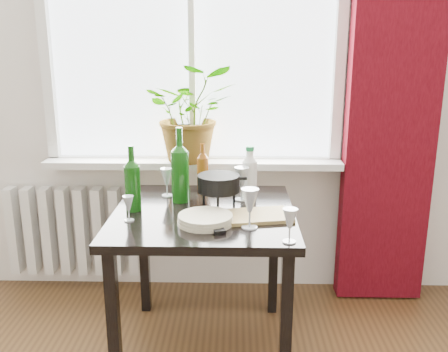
{
  "coord_description": "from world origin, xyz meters",
  "views": [
    {
      "loc": [
        0.25,
        -0.68,
        1.53
      ],
      "look_at": [
        0.2,
        1.55,
        0.91
      ],
      "focal_mm": 40.0,
      "sensor_mm": 36.0,
      "label": 1
    }
  ],
  "objects_px": {
    "cleaning_bottle": "(250,172)",
    "plate_stack": "(205,219)",
    "wine_bottle_left": "(132,178)",
    "wineglass_back_left": "(167,182)",
    "wineglass_front_right": "(250,208)",
    "wineglass_front_left": "(129,208)",
    "table": "(204,229)",
    "wine_bottle_right": "(180,164)",
    "tv_remote": "(215,226)",
    "wineglass_far_right": "(290,225)",
    "wineglass_back_center": "(242,183)",
    "fondue_pot": "(219,191)",
    "bottle_amber": "(203,166)",
    "cutting_board": "(256,216)",
    "potted_plant": "(192,113)",
    "radiator": "(74,231)"
  },
  "relations": [
    {
      "from": "bottle_amber",
      "to": "wineglass_far_right",
      "type": "distance_m",
      "value": 0.82
    },
    {
      "from": "wine_bottle_left",
      "to": "wineglass_back_left",
      "type": "bearing_deg",
      "value": 59.54
    },
    {
      "from": "wine_bottle_left",
      "to": "wineglass_front_right",
      "type": "bearing_deg",
      "value": -21.92
    },
    {
      "from": "wineglass_front_left",
      "to": "fondue_pot",
      "type": "relative_size",
      "value": 0.51
    },
    {
      "from": "wineglass_front_left",
      "to": "plate_stack",
      "type": "height_order",
      "value": "wineglass_front_left"
    },
    {
      "from": "wineglass_front_right",
      "to": "fondue_pot",
      "type": "height_order",
      "value": "wineglass_front_right"
    },
    {
      "from": "wineglass_far_right",
      "to": "tv_remote",
      "type": "bearing_deg",
      "value": 153.94
    },
    {
      "from": "wine_bottle_left",
      "to": "wineglass_front_right",
      "type": "xyz_separation_m",
      "value": [
        0.54,
        -0.22,
        -0.07
      ]
    },
    {
      "from": "tv_remote",
      "to": "wineglass_front_right",
      "type": "bearing_deg",
      "value": -16.27
    },
    {
      "from": "cutting_board",
      "to": "wineglass_front_right",
      "type": "bearing_deg",
      "value": -104.73
    },
    {
      "from": "wine_bottle_right",
      "to": "tv_remote",
      "type": "xyz_separation_m",
      "value": [
        0.19,
        -0.37,
        -0.18
      ]
    },
    {
      "from": "wineglass_far_right",
      "to": "wine_bottle_right",
      "type": "bearing_deg",
      "value": 133.56
    },
    {
      "from": "wineglass_front_left",
      "to": "potted_plant",
      "type": "bearing_deg",
      "value": 72.77
    },
    {
      "from": "wineglass_far_right",
      "to": "wineglass_back_left",
      "type": "bearing_deg",
      "value": 133.83
    },
    {
      "from": "wineglass_back_left",
      "to": "wineglass_far_right",
      "type": "bearing_deg",
      "value": -46.17
    },
    {
      "from": "cleaning_bottle",
      "to": "wineglass_back_left",
      "type": "distance_m",
      "value": 0.43
    },
    {
      "from": "wineglass_back_left",
      "to": "wineglass_back_center",
      "type": "bearing_deg",
      "value": -8.2
    },
    {
      "from": "radiator",
      "to": "tv_remote",
      "type": "height_order",
      "value": "tv_remote"
    },
    {
      "from": "wineglass_front_right",
      "to": "wineglass_back_left",
      "type": "relative_size",
      "value": 1.19
    },
    {
      "from": "wine_bottle_left",
      "to": "wine_bottle_right",
      "type": "bearing_deg",
      "value": 34.39
    },
    {
      "from": "wineglass_front_right",
      "to": "wineglass_front_left",
      "type": "xyz_separation_m",
      "value": [
        -0.54,
        0.07,
        -0.03
      ]
    },
    {
      "from": "fondue_pot",
      "to": "wineglass_front_right",
      "type": "bearing_deg",
      "value": -58.32
    },
    {
      "from": "wineglass_back_center",
      "to": "wineglass_front_right",
      "type": "bearing_deg",
      "value": -85.32
    },
    {
      "from": "wineglass_front_right",
      "to": "plate_stack",
      "type": "xyz_separation_m",
      "value": [
        -0.19,
        0.05,
        -0.07
      ]
    },
    {
      "from": "wineglass_back_center",
      "to": "tv_remote",
      "type": "xyz_separation_m",
      "value": [
        -0.12,
        -0.39,
        -0.08
      ]
    },
    {
      "from": "wineglass_front_right",
      "to": "table",
      "type": "bearing_deg",
      "value": 134.39
    },
    {
      "from": "plate_stack",
      "to": "cutting_board",
      "type": "bearing_deg",
      "value": 19.46
    },
    {
      "from": "wineglass_back_center",
      "to": "plate_stack",
      "type": "height_order",
      "value": "wineglass_back_center"
    },
    {
      "from": "wineglass_far_right",
      "to": "wineglass_front_left",
      "type": "relative_size",
      "value": 1.23
    },
    {
      "from": "wine_bottle_right",
      "to": "wineglass_front_left",
      "type": "height_order",
      "value": "wine_bottle_right"
    },
    {
      "from": "wine_bottle_right",
      "to": "wineglass_front_left",
      "type": "xyz_separation_m",
      "value": [
        -0.2,
        -0.29,
        -0.13
      ]
    },
    {
      "from": "table",
      "to": "wineglass_front_left",
      "type": "relative_size",
      "value": 7.19
    },
    {
      "from": "cleaning_bottle",
      "to": "plate_stack",
      "type": "xyz_separation_m",
      "value": [
        -0.2,
        -0.4,
        -0.11
      ]
    },
    {
      "from": "table",
      "to": "plate_stack",
      "type": "xyz_separation_m",
      "value": [
        0.02,
        -0.17,
        0.11
      ]
    },
    {
      "from": "wine_bottle_left",
      "to": "wineglass_far_right",
      "type": "relative_size",
      "value": 2.18
    },
    {
      "from": "bottle_amber",
      "to": "tv_remote",
      "type": "xyz_separation_m",
      "value": [
        0.09,
        -0.57,
        -0.12
      ]
    },
    {
      "from": "table",
      "to": "wineglass_front_left",
      "type": "distance_m",
      "value": 0.39
    },
    {
      "from": "wine_bottle_right",
      "to": "fondue_pot",
      "type": "xyz_separation_m",
      "value": [
        0.19,
        -0.08,
        -0.11
      ]
    },
    {
      "from": "bottle_amber",
      "to": "wineglass_back_left",
      "type": "bearing_deg",
      "value": -144.09
    },
    {
      "from": "wine_bottle_right",
      "to": "plate_stack",
      "type": "relative_size",
      "value": 1.53
    },
    {
      "from": "fondue_pot",
      "to": "wine_bottle_left",
      "type": "bearing_deg",
      "value": -165.83
    },
    {
      "from": "radiator",
      "to": "plate_stack",
      "type": "bearing_deg",
      "value": -42.54
    },
    {
      "from": "wine_bottle_left",
      "to": "plate_stack",
      "type": "relative_size",
      "value": 1.27
    },
    {
      "from": "fondue_pot",
      "to": "cleaning_bottle",
      "type": "bearing_deg",
      "value": 51.29
    },
    {
      "from": "wineglass_front_right",
      "to": "wineglass_far_right",
      "type": "relative_size",
      "value": 1.24
    },
    {
      "from": "radiator",
      "to": "fondue_pot",
      "type": "relative_size",
      "value": 3.43
    },
    {
      "from": "table",
      "to": "cleaning_bottle",
      "type": "bearing_deg",
      "value": 46.06
    },
    {
      "from": "bottle_amber",
      "to": "wineglass_front_right",
      "type": "relative_size",
      "value": 1.41
    },
    {
      "from": "wine_bottle_right",
      "to": "bottle_amber",
      "type": "relative_size",
      "value": 1.5
    },
    {
      "from": "cleaning_bottle",
      "to": "fondue_pot",
      "type": "distance_m",
      "value": 0.23
    }
  ]
}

